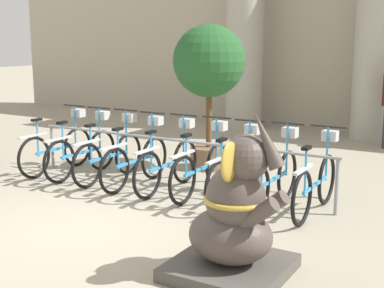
{
  "coord_description": "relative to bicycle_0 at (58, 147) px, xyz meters",
  "views": [
    {
      "loc": [
        4.11,
        -4.68,
        2.25
      ],
      "look_at": [
        0.93,
        0.74,
        1.0
      ],
      "focal_mm": 50.0,
      "sensor_mm": 36.0,
      "label": 1
    }
  ],
  "objects": [
    {
      "name": "ground_plane",
      "position": [
        2.36,
        -1.84,
        -0.42
      ],
      "size": [
        60.0,
        60.0,
        0.0
      ],
      "primitive_type": "plane",
      "color": "#9E937F"
    },
    {
      "name": "elephant_statue",
      "position": [
        4.39,
        -2.16,
        0.14
      ],
      "size": [
        1.07,
        1.07,
        1.63
      ],
      "color": "#4C4742",
      "rests_on": "ground_plane"
    },
    {
      "name": "column_right",
      "position": [
        3.94,
        5.76,
        2.2
      ],
      "size": [
        1.16,
        1.16,
        5.16
      ],
      "color": "#ADA899",
      "rests_on": "ground_plane"
    },
    {
      "name": "building_facade",
      "position": [
        2.36,
        6.76,
        2.58
      ],
      "size": [
        20.0,
        0.2,
        6.0
      ],
      "color": "#B2A893",
      "rests_on": "ground_plane"
    },
    {
      "name": "bicycle_6",
      "position": [
        3.36,
        -0.01,
        0.0
      ],
      "size": [
        0.48,
        1.72,
        1.1
      ],
      "color": "black",
      "rests_on": "ground_plane"
    },
    {
      "name": "bicycle_0",
      "position": [
        0.0,
        0.0,
        0.0
      ],
      "size": [
        0.48,
        1.72,
        1.1
      ],
      "color": "black",
      "rests_on": "ground_plane"
    },
    {
      "name": "bicycle_8",
      "position": [
        4.48,
        0.04,
        0.0
      ],
      "size": [
        0.48,
        1.72,
        1.1
      ],
      "color": "black",
      "rests_on": "ground_plane"
    },
    {
      "name": "bicycle_4",
      "position": [
        2.24,
        -0.01,
        0.0
      ],
      "size": [
        0.48,
        1.72,
        1.1
      ],
      "color": "black",
      "rests_on": "ground_plane"
    },
    {
      "name": "bike_rack",
      "position": [
        2.24,
        0.11,
        0.21
      ],
      "size": [
        5.08,
        0.05,
        0.77
      ],
      "color": "gray",
      "rests_on": "ground_plane"
    },
    {
      "name": "column_left",
      "position": [
        0.79,
        5.76,
        2.2
      ],
      "size": [
        1.16,
        1.16,
        5.16
      ],
      "color": "#ADA899",
      "rests_on": "ground_plane"
    },
    {
      "name": "potted_tree",
      "position": [
        2.1,
        1.5,
        1.31
      ],
      "size": [
        1.23,
        1.23,
        2.48
      ],
      "color": "brown",
      "rests_on": "ground_plane"
    },
    {
      "name": "bicycle_1",
      "position": [
        0.56,
        -0.01,
        0.0
      ],
      "size": [
        0.48,
        1.72,
        1.1
      ],
      "color": "black",
      "rests_on": "ground_plane"
    },
    {
      "name": "bicycle_5",
      "position": [
        2.8,
        0.03,
        0.0
      ],
      "size": [
        0.48,
        1.72,
        1.1
      ],
      "color": "black",
      "rests_on": "ground_plane"
    },
    {
      "name": "bicycle_3",
      "position": [
        1.68,
        -0.04,
        0.0
      ],
      "size": [
        0.48,
        1.72,
        1.1
      ],
      "color": "black",
      "rests_on": "ground_plane"
    },
    {
      "name": "bicycle_2",
      "position": [
        1.12,
        0.01,
        0.0
      ],
      "size": [
        0.48,
        1.72,
        1.1
      ],
      "color": "black",
      "rests_on": "ground_plane"
    },
    {
      "name": "bicycle_7",
      "position": [
        3.92,
        0.02,
        0.0
      ],
      "size": [
        0.48,
        1.72,
        1.1
      ],
      "color": "black",
      "rests_on": "ground_plane"
    }
  ]
}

